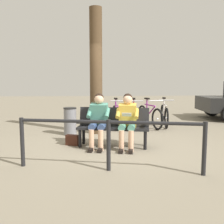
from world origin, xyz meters
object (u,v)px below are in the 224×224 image
at_px(bicycle_green, 149,116).
at_px(bicycle_red, 116,116).
at_px(person_reading, 127,118).
at_px(person_companion, 98,118).
at_px(litter_bin, 70,121).
at_px(bicycle_silver, 134,116).
at_px(bench, 113,124).
at_px(tree_trunk, 96,72).
at_px(bicycle_black, 164,115).
at_px(handbag, 73,140).

distance_m(bicycle_green, bicycle_red, 1.06).
distance_m(person_reading, person_companion, 0.64).
distance_m(litter_bin, bicycle_silver, 2.16).
height_order(bench, tree_trunk, tree_trunk).
bearing_deg(bicycle_black, tree_trunk, -57.57).
height_order(bench, handbag, bench).
relative_size(person_reading, bicycle_silver, 0.72).
xyz_separation_m(person_reading, person_companion, (0.63, -0.13, -0.00)).
xyz_separation_m(person_companion, bicycle_red, (-0.63, -2.41, -0.30)).
bearing_deg(bench, bicycle_red, -85.34).
height_order(bicycle_black, bicycle_green, same).
relative_size(litter_bin, bicycle_silver, 0.45).
xyz_separation_m(person_companion, tree_trunk, (0.02, -1.57, 1.07)).
bearing_deg(bicycle_red, bicycle_silver, 80.76).
relative_size(person_companion, handbag, 4.00).
bearing_deg(bench, tree_trunk, -64.28).
bearing_deg(bicycle_black, handbag, -41.63).
height_order(person_reading, bicycle_silver, person_reading).
bearing_deg(handbag, bench, 173.09).
distance_m(bicycle_green, bicycle_silver, 0.50).
height_order(bicycle_green, bicycle_red, same).
relative_size(litter_bin, bicycle_green, 0.46).
bearing_deg(bench, bicycle_silver, -98.83).
bearing_deg(person_companion, bicycle_black, -119.35).
bearing_deg(litter_bin, bicycle_black, -158.25).
bearing_deg(bicycle_red, person_companion, -16.84).
bearing_deg(litter_bin, person_reading, 132.42).
distance_m(bench, handbag, 1.02).
bearing_deg(tree_trunk, bicycle_green, -154.79).
relative_size(tree_trunk, litter_bin, 4.58).
height_order(litter_bin, bicycle_green, bicycle_green).
xyz_separation_m(bench, tree_trunk, (0.36, -1.47, 1.22)).
xyz_separation_m(bench, bicycle_red, (-0.29, -2.32, -0.15)).
relative_size(bench, person_companion, 1.39).
height_order(person_companion, litter_bin, person_companion).
bearing_deg(tree_trunk, bicycle_silver, -147.35).
relative_size(person_reading, tree_trunk, 0.35).
relative_size(bicycle_black, bicycle_red, 0.99).
relative_size(bench, bicycle_silver, 0.99).
bearing_deg(bicycle_black, bicycle_green, -62.50).
xyz_separation_m(bench, bicycle_green, (-1.35, -2.28, -0.15)).
relative_size(bicycle_black, bicycle_green, 1.02).
xyz_separation_m(litter_bin, bicycle_silver, (-1.93, -0.97, -0.02)).
distance_m(person_companion, bicycle_silver, 2.64).
relative_size(bench, bicycle_black, 1.00).
height_order(bench, bicycle_silver, bicycle_silver).
xyz_separation_m(handbag, bicycle_green, (-2.29, -2.16, 0.24)).
relative_size(bicycle_black, bicycle_silver, 0.99).
height_order(tree_trunk, bicycle_black, tree_trunk).
height_order(person_reading, bicycle_green, person_reading).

